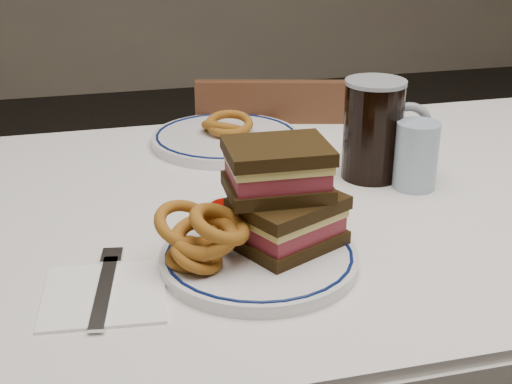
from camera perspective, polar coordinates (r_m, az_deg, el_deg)
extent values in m
cube|color=white|center=(1.13, 5.86, -1.01)|extent=(1.26, 0.86, 0.03)
cylinder|color=#422915|center=(1.56, -18.67, -10.74)|extent=(0.06, 0.06, 0.71)
cylinder|color=#422915|center=(1.80, 18.06, -5.93)|extent=(0.06, 0.06, 0.71)
cube|color=white|center=(1.54, 0.34, 2.48)|extent=(1.26, 0.01, 0.17)
cube|color=#422915|center=(1.78, 2.26, -3.63)|extent=(0.47, 0.47, 0.04)
cylinder|color=#422915|center=(2.03, 6.71, -6.71)|extent=(0.03, 0.03, 0.38)
cylinder|color=#422915|center=(1.75, 7.86, -12.10)|extent=(0.03, 0.03, 0.38)
cylinder|color=#422915|center=(2.02, -2.71, -6.73)|extent=(0.03, 0.03, 0.38)
cylinder|color=#422915|center=(1.74, -3.23, -12.17)|extent=(0.03, 0.03, 0.38)
cube|color=#422915|center=(1.52, 2.61, 1.11)|extent=(0.38, 0.12, 0.42)
cylinder|color=silver|center=(0.92, 0.25, -5.39)|extent=(0.25, 0.25, 0.02)
torus|color=#0A184D|center=(0.91, 0.25, -4.92)|extent=(0.24, 0.24, 0.00)
cube|color=black|center=(0.93, 2.56, -3.72)|extent=(0.16, 0.15, 0.02)
cube|color=maroon|center=(0.92, 2.58, -2.64)|extent=(0.15, 0.14, 0.02)
cube|color=#DBC462|center=(0.92, 2.60, -1.73)|extent=(0.15, 0.14, 0.01)
cube|color=black|center=(0.91, 2.62, -0.93)|extent=(0.16, 0.15, 0.02)
cube|color=black|center=(0.91, 1.69, 0.40)|extent=(0.13, 0.11, 0.02)
cube|color=maroon|center=(0.91, 1.71, 1.53)|extent=(0.12, 0.10, 0.02)
cube|color=#DBC462|center=(0.90, 1.72, 2.49)|extent=(0.13, 0.10, 0.01)
cube|color=black|center=(0.90, 1.73, 3.33)|extent=(0.13, 0.11, 0.02)
torus|color=#67310D|center=(0.89, -5.07, -5.05)|extent=(0.07, 0.07, 0.03)
torus|color=#67310D|center=(0.87, -4.77, -5.04)|extent=(0.07, 0.07, 0.05)
torus|color=#67310D|center=(0.87, -3.14, -4.37)|extent=(0.08, 0.07, 0.07)
torus|color=#67310D|center=(0.88, -4.14, -3.53)|extent=(0.09, 0.09, 0.04)
torus|color=#67310D|center=(0.89, -5.56, -2.61)|extent=(0.09, 0.08, 0.06)
torus|color=#67310D|center=(0.87, -2.93, -2.59)|extent=(0.08, 0.08, 0.06)
cylinder|color=white|center=(0.97, -2.27, -1.97)|extent=(0.06, 0.06, 0.03)
cylinder|color=#940902|center=(0.97, -2.28, -1.36)|extent=(0.05, 0.05, 0.01)
cylinder|color=black|center=(1.18, 9.33, 4.87)|extent=(0.10, 0.10, 0.16)
cylinder|color=#949AA1|center=(1.16, 9.59, 8.66)|extent=(0.10, 0.10, 0.01)
torus|color=#949AA1|center=(1.19, 11.99, 5.11)|extent=(0.09, 0.03, 0.08)
cylinder|color=#9BB0C8|center=(1.16, 12.70, 2.86)|extent=(0.07, 0.07, 0.11)
cylinder|color=silver|center=(1.35, -2.41, 4.23)|extent=(0.28, 0.28, 0.02)
torus|color=#0A184D|center=(1.34, -2.42, 4.61)|extent=(0.26, 0.26, 0.01)
torus|color=#67310D|center=(1.35, -2.67, 5.14)|extent=(0.09, 0.08, 0.06)
torus|color=#67310D|center=(1.35, -2.15, 5.49)|extent=(0.09, 0.09, 0.04)
cube|color=white|center=(0.87, -12.03, -7.99)|extent=(0.16, 0.16, 0.00)
cube|color=silver|center=(0.87, -12.05, -7.76)|extent=(0.05, 0.17, 0.00)
cube|color=silver|center=(0.95, -11.46, -5.01)|extent=(0.03, 0.04, 0.00)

